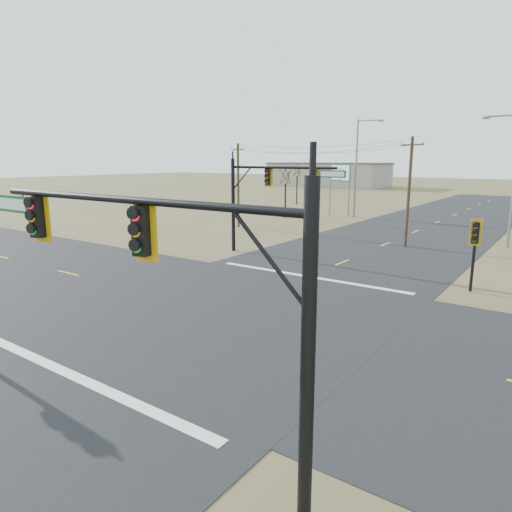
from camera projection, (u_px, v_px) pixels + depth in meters
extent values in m
plane|color=brown|center=(226.00, 312.00, 20.12)|extent=(320.00, 320.00, 0.00)
cube|color=black|center=(226.00, 312.00, 20.12)|extent=(160.00, 14.00, 0.02)
cube|color=black|center=(226.00, 312.00, 20.12)|extent=(14.00, 160.00, 0.02)
cube|color=silver|center=(74.00, 376.00, 14.13)|extent=(12.00, 0.40, 0.01)
cube|color=silver|center=(309.00, 277.00, 26.10)|extent=(12.00, 0.40, 0.01)
cylinder|color=black|center=(308.00, 368.00, 7.65)|extent=(0.25, 0.25, 6.37)
cylinder|color=black|center=(122.00, 200.00, 9.69)|extent=(9.10, 0.16, 0.16)
cube|color=#0A4C23|center=(10.00, 204.00, 12.45)|extent=(1.80, 0.05, 0.45)
cylinder|color=black|center=(233.00, 205.00, 32.96)|extent=(0.27, 0.27, 6.67)
cylinder|color=black|center=(281.00, 168.00, 30.10)|extent=(8.10, 0.17, 0.17)
cube|color=#0A4C23|center=(332.00, 174.00, 28.05)|extent=(1.80, 0.05, 0.45)
cylinder|color=black|center=(474.00, 257.00, 22.95)|extent=(0.15, 0.15, 3.58)
cylinder|color=#4B3520|center=(409.00, 193.00, 34.32)|extent=(0.24, 0.24, 8.26)
cube|color=#4B3520|center=(412.00, 145.00, 33.58)|extent=(1.90, 0.91, 0.12)
cylinder|color=#4B3520|center=(238.00, 186.00, 44.57)|extent=(0.23, 0.23, 8.12)
cube|color=#4B3520|center=(238.00, 150.00, 43.85)|extent=(1.86, 0.91, 0.12)
cylinder|color=slate|center=(330.00, 190.00, 54.32)|extent=(0.16, 0.16, 6.09)
cylinder|color=slate|center=(349.00, 191.00, 52.94)|extent=(0.16, 0.16, 6.09)
cube|color=#0A4C23|center=(340.00, 173.00, 53.21)|extent=(3.06, 1.25, 2.03)
cylinder|color=slate|center=(504.00, 116.00, 33.51)|extent=(2.39, 0.12, 0.12)
cube|color=slate|center=(486.00, 118.00, 34.20)|extent=(0.60, 0.44, 0.18)
cylinder|color=slate|center=(356.00, 169.00, 52.12)|extent=(0.22, 0.22, 11.01)
cylinder|color=slate|center=(369.00, 120.00, 50.27)|extent=(2.64, 0.13, 0.13)
cube|color=slate|center=(381.00, 121.00, 49.54)|extent=(0.66, 0.46, 0.20)
cylinder|color=black|center=(285.00, 201.00, 52.15)|extent=(0.19, 0.19, 3.96)
cylinder|color=black|center=(297.00, 190.00, 67.45)|extent=(0.19, 0.19, 4.20)
cube|color=#A29C90|center=(328.00, 175.00, 113.99)|extent=(28.00, 14.00, 5.50)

